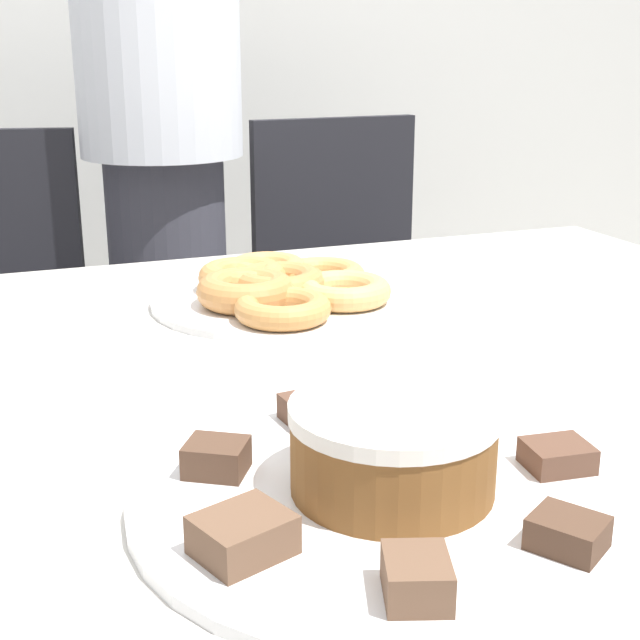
# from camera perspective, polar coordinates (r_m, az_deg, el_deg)

# --- Properties ---
(table) EXTENTS (1.48, 1.09, 0.73)m
(table) POSITION_cam_1_polar(r_m,az_deg,el_deg) (0.98, -1.01, -7.38)
(table) COLOR silver
(table) RESTS_ON ground_plane
(person_standing) EXTENTS (0.33, 0.33, 1.69)m
(person_standing) POSITION_cam_1_polar(r_m,az_deg,el_deg) (1.86, -10.12, 12.04)
(person_standing) COLOR #383842
(person_standing) RESTS_ON ground_plane
(office_chair_right) EXTENTS (0.46, 0.46, 0.90)m
(office_chair_right) POSITION_cam_1_polar(r_m,az_deg,el_deg) (2.01, 2.59, -0.98)
(office_chair_right) COLOR black
(office_chair_right) RESTS_ON ground_plane
(plate_cake) EXTENTS (0.40, 0.40, 0.01)m
(plate_cake) POSITION_cam_1_polar(r_m,az_deg,el_deg) (0.69, 4.61, -11.07)
(plate_cake) COLOR white
(plate_cake) RESTS_ON table
(plate_donuts) EXTENTS (0.34, 0.34, 0.01)m
(plate_donuts) POSITION_cam_1_polar(r_m,az_deg,el_deg) (1.19, -2.62, 1.32)
(plate_donuts) COLOR white
(plate_donuts) RESTS_ON table
(frosted_cake) EXTENTS (0.16, 0.16, 0.07)m
(frosted_cake) POSITION_cam_1_polar(r_m,az_deg,el_deg) (0.67, 4.69, -8.08)
(frosted_cake) COLOR brown
(frosted_cake) RESTS_ON plate_cake
(lamington_0) EXTENTS (0.06, 0.06, 0.03)m
(lamington_0) POSITION_cam_1_polar(r_m,az_deg,el_deg) (0.71, -6.64, -8.73)
(lamington_0) COLOR #513828
(lamington_0) RESTS_ON plate_cake
(lamington_1) EXTENTS (0.07, 0.07, 0.03)m
(lamington_1) POSITION_cam_1_polar(r_m,az_deg,el_deg) (0.60, -4.97, -13.54)
(lamington_1) COLOR brown
(lamington_1) RESTS_ON plate_cake
(lamington_2) EXTENTS (0.05, 0.06, 0.03)m
(lamington_2) POSITION_cam_1_polar(r_m,az_deg,el_deg) (0.56, 6.21, -16.09)
(lamington_2) COLOR brown
(lamington_2) RESTS_ON plate_cake
(lamington_3) EXTENTS (0.06, 0.06, 0.02)m
(lamington_3) POSITION_cam_1_polar(r_m,az_deg,el_deg) (0.63, 15.57, -12.99)
(lamington_3) COLOR #513828
(lamington_3) RESTS_ON plate_cake
(lamington_4) EXTENTS (0.05, 0.05, 0.02)m
(lamington_4) POSITION_cam_1_polar(r_m,az_deg,el_deg) (0.74, 14.95, -8.39)
(lamington_4) COLOR brown
(lamington_4) RESTS_ON plate_cake
(lamington_5) EXTENTS (0.06, 0.06, 0.03)m
(lamington_5) POSITION_cam_1_polar(r_m,az_deg,el_deg) (0.80, 7.96, -5.57)
(lamington_5) COLOR brown
(lamington_5) RESTS_ON plate_cake
(lamington_6) EXTENTS (0.05, 0.05, 0.02)m
(lamington_6) POSITION_cam_1_polar(r_m,az_deg,el_deg) (0.79, -0.67, -5.82)
(lamington_6) COLOR brown
(lamington_6) RESTS_ON plate_cake
(donut_0) EXTENTS (0.12, 0.12, 0.04)m
(donut_0) POSITION_cam_1_polar(r_m,az_deg,el_deg) (1.18, -2.64, 2.41)
(donut_0) COLOR #C68447
(donut_0) RESTS_ON plate_donuts
(donut_1) EXTENTS (0.12, 0.12, 0.04)m
(donut_1) POSITION_cam_1_polar(r_m,az_deg,el_deg) (1.21, -4.98, 2.76)
(donut_1) COLOR #D18E4C
(donut_1) RESTS_ON plate_donuts
(donut_2) EXTENTS (0.13, 0.13, 0.04)m
(donut_2) POSITION_cam_1_polar(r_m,az_deg,el_deg) (1.14, -4.86, 1.88)
(donut_2) COLOR #C68447
(donut_2) RESTS_ON plate_donuts
(donut_3) EXTENTS (0.12, 0.12, 0.03)m
(donut_3) POSITION_cam_1_polar(r_m,az_deg,el_deg) (1.08, -2.40, 0.75)
(donut_3) COLOR #D18E4C
(donut_3) RESTS_ON plate_donuts
(donut_4) EXTENTS (0.12, 0.12, 0.03)m
(donut_4) POSITION_cam_1_polar(r_m,az_deg,el_deg) (1.15, 1.54, 1.89)
(donut_4) COLOR #E5AD66
(donut_4) RESTS_ON plate_donuts
(donut_5) EXTENTS (0.12, 0.12, 0.03)m
(donut_5) POSITION_cam_1_polar(r_m,az_deg,el_deg) (1.24, 0.14, 2.93)
(donut_5) COLOR tan
(donut_5) RESTS_ON plate_donuts
(donut_6) EXTENTS (0.11, 0.11, 0.03)m
(donut_6) POSITION_cam_1_polar(r_m,az_deg,el_deg) (1.26, -3.40, 3.27)
(donut_6) COLOR tan
(donut_6) RESTS_ON plate_donuts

